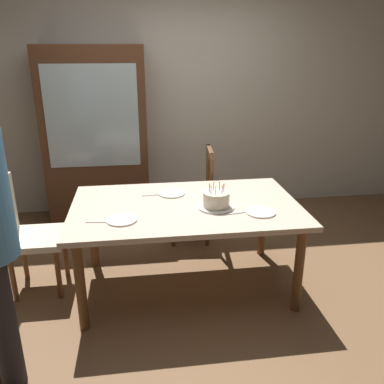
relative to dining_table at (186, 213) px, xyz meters
The scene contains 13 objects.
ground 0.65m from the dining_table, ahead, with size 6.40×6.40×0.00m, color brown.
back_wall 1.96m from the dining_table, 90.00° to the left, with size 6.40×0.10×2.60m, color silver.
dining_table is the anchor object (origin of this frame).
birthday_cake 0.28m from the dining_table, 23.62° to the right, with size 0.28×0.28×0.19m.
plate_near_celebrant 0.55m from the dining_table, 153.37° to the right, with size 0.22×0.22×0.01m, color white.
plate_far_side 0.27m from the dining_table, 109.93° to the left, with size 0.22×0.22×0.01m, color white.
plate_near_guest 0.59m from the dining_table, 24.68° to the right, with size 0.22×0.22×0.01m, color white.
fork_near_celebrant 0.70m from the dining_table, 158.73° to the right, with size 0.18×0.02×0.01m, color silver.
fork_far_side 0.35m from the dining_table, 136.54° to the left, with size 0.18×0.02×0.01m, color silver.
fork_near_guest 0.44m from the dining_table, 31.49° to the right, with size 0.18×0.02×0.01m, color silver.
chair_spindle_back 0.90m from the dining_table, 78.63° to the left, with size 0.48×0.48×0.95m.
chair_upholstered 1.28m from the dining_table, behind, with size 0.45×0.44×0.95m.
china_cabinet 1.77m from the dining_table, 117.07° to the left, with size 1.10×0.45×1.90m.
Camera 1 is at (-0.34, -2.86, 1.89)m, focal length 37.40 mm.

